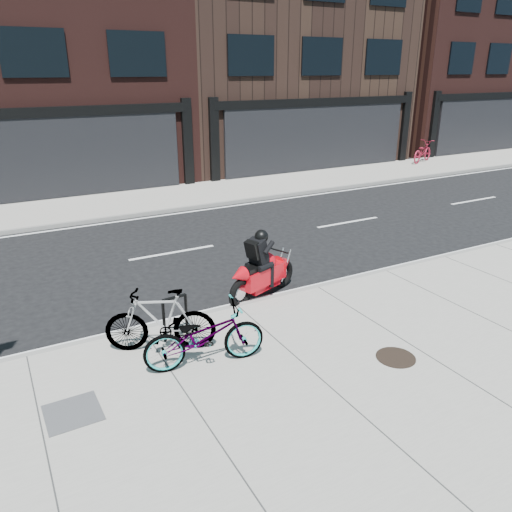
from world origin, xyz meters
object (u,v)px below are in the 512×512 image
bicycle_rear (160,320)px  bicycle_far (422,152)px  bicycle_front (204,336)px  bike_rack (175,313)px  utility_grate (73,413)px  manhole_cover (396,357)px  motorcycle (265,269)px

bicycle_rear → bicycle_far: bearing=147.4°
bicycle_front → bicycle_far: (17.35, 12.16, 0.02)m
bike_rack → bicycle_front: size_ratio=0.41×
bike_rack → utility_grate: (-2.02, -1.32, -0.48)m
manhole_cover → motorcycle: bearing=99.5°
motorcycle → bicycle_far: 18.10m
motorcycle → bicycle_far: size_ratio=0.97×
bicycle_front → bicycle_rear: size_ratio=1.06×
motorcycle → utility_grate: motorcycle is taller
bicycle_far → utility_grate: bicycle_far is taller
bicycle_front → utility_grate: 2.22m
bicycle_front → bicycle_far: bicycle_far is taller
bicycle_rear → motorcycle: motorcycle is taller
utility_grate → motorcycle: bearing=27.8°
bike_rack → bicycle_rear: bicycle_rear is taller
motorcycle → bicycle_far: (15.04, 10.07, 0.04)m
manhole_cover → utility_grate: bearing=167.7°
bicycle_rear → manhole_cover: bicycle_rear is taller
bicycle_front → manhole_cover: (2.89, -1.36, -0.52)m
utility_grate → bicycle_rear: bearing=32.0°
manhole_cover → bike_rack: bearing=141.3°
bike_rack → manhole_cover: bearing=-38.7°
motorcycle → manhole_cover: bearing=-101.3°
bicycle_rear → utility_grate: bicycle_rear is taller
bicycle_rear → bicycle_far: size_ratio=0.91×
bicycle_front → motorcycle: motorcycle is taller
bike_rack → bicycle_rear: 0.46m
bike_rack → bicycle_far: bearing=32.4°
bike_rack → bicycle_rear: (-0.36, -0.27, 0.08)m
bicycle_rear → utility_grate: 2.04m
bicycle_far → manhole_cover: bearing=110.2°
bike_rack → bicycle_far: (17.47, 11.11, 0.06)m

